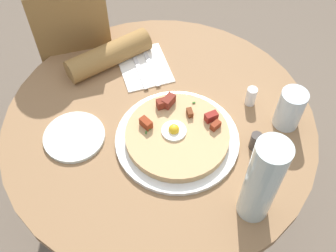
% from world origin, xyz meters
% --- Properties ---
extents(ground_plane, '(6.00, 6.00, 0.00)m').
position_xyz_m(ground_plane, '(0.00, 0.00, 0.00)').
color(ground_plane, '#6B5B4C').
extents(dining_table, '(0.84, 0.84, 0.72)m').
position_xyz_m(dining_table, '(0.00, 0.00, 0.55)').
color(dining_table, olive).
rests_on(dining_table, ground_plane).
extents(person_seated, '(0.53, 0.36, 1.14)m').
position_xyz_m(person_seated, '(0.52, 0.17, 0.51)').
color(person_seated, '#2D2D33').
rests_on(person_seated, ground_plane).
extents(pizza_plate, '(0.32, 0.32, 0.01)m').
position_xyz_m(pizza_plate, '(-0.07, -0.03, 0.73)').
color(pizza_plate, white).
rests_on(pizza_plate, dining_table).
extents(breakfast_pizza, '(0.27, 0.27, 0.05)m').
position_xyz_m(breakfast_pizza, '(-0.07, -0.03, 0.75)').
color(breakfast_pizza, tan).
rests_on(breakfast_pizza, pizza_plate).
extents(bread_plate, '(0.16, 0.16, 0.01)m').
position_xyz_m(bread_plate, '(0.01, 0.23, 0.73)').
color(bread_plate, silver).
rests_on(bread_plate, dining_table).
extents(napkin, '(0.17, 0.15, 0.00)m').
position_xyz_m(napkin, '(0.21, -0.01, 0.73)').
color(napkin, white).
rests_on(napkin, dining_table).
extents(fork, '(0.18, 0.02, 0.00)m').
position_xyz_m(fork, '(0.21, -0.03, 0.73)').
color(fork, silver).
rests_on(fork, napkin).
extents(knife, '(0.18, 0.02, 0.00)m').
position_xyz_m(knife, '(0.21, 0.01, 0.73)').
color(knife, silver).
rests_on(knife, napkin).
extents(water_glass, '(0.07, 0.07, 0.12)m').
position_xyz_m(water_glass, '(-0.10, -0.32, 0.78)').
color(water_glass, silver).
rests_on(water_glass, dining_table).
extents(water_bottle, '(0.07, 0.07, 0.25)m').
position_xyz_m(water_bottle, '(-0.30, -0.14, 0.85)').
color(water_bottle, silver).
rests_on(water_bottle, dining_table).
extents(salt_shaker, '(0.03, 0.03, 0.06)m').
position_xyz_m(salt_shaker, '(-0.01, -0.26, 0.75)').
color(salt_shaker, white).
rests_on(salt_shaker, dining_table).
extents(pepper_shaker, '(0.03, 0.03, 0.05)m').
position_xyz_m(pepper_shaker, '(-0.15, -0.21, 0.75)').
color(pepper_shaker, '#3F3833').
rests_on(pepper_shaker, dining_table).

